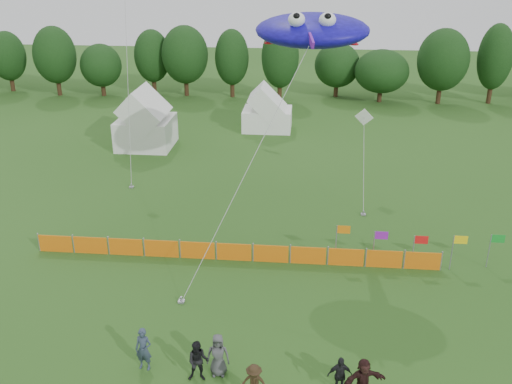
# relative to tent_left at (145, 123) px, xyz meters

# --- Properties ---
(ground) EXTENTS (160.00, 160.00, 0.00)m
(ground) POSITION_rel_tent_left_xyz_m (11.38, -27.13, -2.03)
(ground) COLOR #234C16
(ground) RESTS_ON ground
(treeline) EXTENTS (104.57, 8.78, 8.36)m
(treeline) POSITION_rel_tent_left_xyz_m (12.99, 17.80, 2.15)
(treeline) COLOR #382314
(treeline) RESTS_ON ground
(tent_left) EXTENTS (4.56, 4.56, 4.02)m
(tent_left) POSITION_rel_tent_left_xyz_m (0.00, 0.00, 0.00)
(tent_left) COLOR white
(tent_left) RESTS_ON ground
(tent_right) EXTENTS (4.52, 3.62, 3.19)m
(tent_right) POSITION_rel_tent_left_xyz_m (9.86, 5.88, -0.42)
(tent_right) COLOR white
(tent_right) RESTS_ON ground
(barrier_fence) EXTENTS (21.90, 0.06, 1.00)m
(barrier_fence) POSITION_rel_tent_left_xyz_m (9.93, -18.54, -1.53)
(barrier_fence) COLOR orange
(barrier_fence) RESTS_ON ground
(flag_row) EXTENTS (8.73, 0.58, 2.26)m
(flag_row) POSITION_rel_tent_left_xyz_m (19.48, -18.28, -0.66)
(flag_row) COLOR gray
(flag_row) RESTS_ON ground
(spectator_a) EXTENTS (0.73, 0.53, 1.87)m
(spectator_a) POSITION_rel_tent_left_xyz_m (7.48, -27.46, -1.09)
(spectator_a) COLOR #2D394B
(spectator_a) RESTS_ON ground
(spectator_b) EXTENTS (0.90, 0.73, 1.76)m
(spectator_b) POSITION_rel_tent_left_xyz_m (9.77, -27.91, -1.15)
(spectator_b) COLOR black
(spectator_b) RESTS_ON ground
(spectator_c) EXTENTS (1.13, 0.73, 1.65)m
(spectator_c) POSITION_rel_tent_left_xyz_m (12.04, -28.86, -1.21)
(spectator_c) COLOR #2F2213
(spectator_c) RESTS_ON ground
(spectator_d) EXTENTS (1.00, 0.54, 1.62)m
(spectator_d) POSITION_rel_tent_left_xyz_m (15.21, -28.10, -1.22)
(spectator_d) COLOR black
(spectator_d) RESTS_ON ground
(spectator_e) EXTENTS (0.94, 0.65, 1.84)m
(spectator_e) POSITION_rel_tent_left_xyz_m (10.49, -27.51, -1.11)
(spectator_e) COLOR #444549
(spectator_e) RESTS_ON ground
(spectator_f) EXTENTS (1.71, 1.02, 1.76)m
(spectator_f) POSITION_rel_tent_left_xyz_m (16.06, -28.31, -1.15)
(spectator_f) COLOR black
(spectator_f) RESTS_ON ground
(stingray_kite) EXTENTS (9.46, 16.26, 12.80)m
(stingray_kite) POSITION_rel_tent_left_xyz_m (13.70, -14.28, 9.65)
(stingray_kite) COLOR #190DC3
(stingray_kite) RESTS_ON ground
(small_kite_white) EXTENTS (1.25, 5.16, 5.70)m
(small_kite_white) POSITION_rel_tent_left_xyz_m (17.42, -8.52, 1.76)
(small_kite_white) COLOR white
(small_kite_white) RESTS_ON ground
(small_kite_dark) EXTENTS (2.14, 7.64, 15.29)m
(small_kite_dark) POSITION_rel_tent_left_xyz_m (0.45, -4.62, 7.06)
(small_kite_dark) COLOR black
(small_kite_dark) RESTS_ON ground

